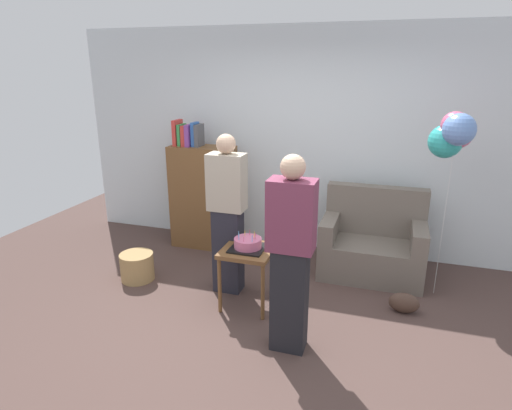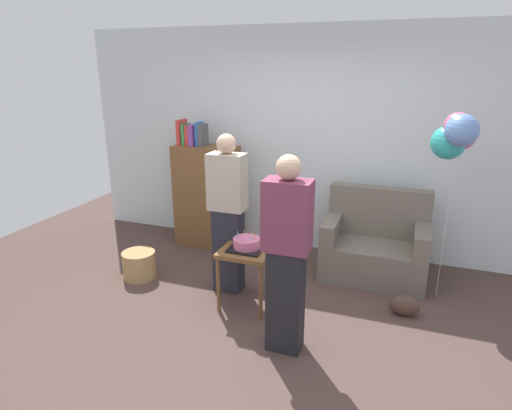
{
  "view_description": "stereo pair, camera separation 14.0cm",
  "coord_description": "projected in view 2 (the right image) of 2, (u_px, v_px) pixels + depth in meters",
  "views": [
    {
      "loc": [
        1.01,
        -3.14,
        2.24
      ],
      "look_at": [
        -0.21,
        0.65,
        0.95
      ],
      "focal_mm": 30.33,
      "sensor_mm": 36.0,
      "label": 1
    },
    {
      "loc": [
        1.14,
        -3.1,
        2.24
      ],
      "look_at": [
        -0.21,
        0.65,
        0.95
      ],
      "focal_mm": 30.33,
      "sensor_mm": 36.0,
      "label": 2
    }
  ],
  "objects": [
    {
      "name": "side_table",
      "position": [
        247.0,
        257.0,
        4.1
      ],
      "size": [
        0.48,
        0.48,
        0.59
      ],
      "color": "brown",
      "rests_on": "ground_plane"
    },
    {
      "name": "person_holding_cake",
      "position": [
        287.0,
        256.0,
        3.35
      ],
      "size": [
        0.36,
        0.22,
        1.63
      ],
      "rotation": [
        0.0,
        0.0,
        2.89
      ],
      "color": "black",
      "rests_on": "ground_plane"
    },
    {
      "name": "birthday_cake",
      "position": [
        247.0,
        244.0,
        4.06
      ],
      "size": [
        0.32,
        0.32,
        0.17
      ],
      "color": "black",
      "rests_on": "side_table"
    },
    {
      "name": "person_blowing_candles",
      "position": [
        228.0,
        214.0,
        4.3
      ],
      "size": [
        0.36,
        0.22,
        1.63
      ],
      "rotation": [
        0.0,
        0.0,
        -0.08
      ],
      "color": "#23232D",
      "rests_on": "ground_plane"
    },
    {
      "name": "balloon_bunch",
      "position": [
        456.0,
        135.0,
        3.94
      ],
      "size": [
        0.4,
        0.48,
        1.84
      ],
      "color": "silver",
      "rests_on": "ground_plane"
    },
    {
      "name": "ground_plane",
      "position": [
        253.0,
        331.0,
        3.83
      ],
      "size": [
        8.0,
        8.0,
        0.0
      ],
      "primitive_type": "plane",
      "color": "#4C3833"
    },
    {
      "name": "couch",
      "position": [
        375.0,
        246.0,
        4.76
      ],
      "size": [
        1.1,
        0.7,
        0.96
      ],
      "color": "#6B6056",
      "rests_on": "ground_plane"
    },
    {
      "name": "handbag",
      "position": [
        404.0,
        306.0,
        4.04
      ],
      "size": [
        0.28,
        0.14,
        0.2
      ],
      "primitive_type": "ellipsoid",
      "color": "#473328",
      "rests_on": "ground_plane"
    },
    {
      "name": "wall_back",
      "position": [
        311.0,
        142.0,
        5.25
      ],
      "size": [
        6.0,
        0.1,
        2.7
      ],
      "primitive_type": "cube",
      "color": "silver",
      "rests_on": "ground_plane"
    },
    {
      "name": "bookshelf",
      "position": [
        207.0,
        194.0,
        5.48
      ],
      "size": [
        0.8,
        0.36,
        1.61
      ],
      "color": "brown",
      "rests_on": "ground_plane"
    },
    {
      "name": "wicker_basket",
      "position": [
        139.0,
        265.0,
        4.75
      ],
      "size": [
        0.36,
        0.36,
        0.3
      ],
      "primitive_type": "cylinder",
      "color": "#A88451",
      "rests_on": "ground_plane"
    }
  ]
}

